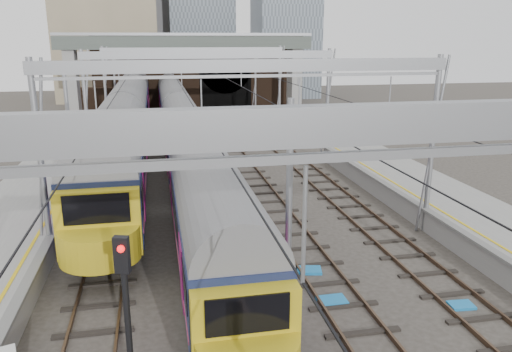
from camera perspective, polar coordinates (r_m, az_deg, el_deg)
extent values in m
cube|color=slate|center=(16.73, -25.81, -13.19)|extent=(0.35, 55.00, 0.12)
cube|color=#4C3828|center=(28.24, -16.82, -2.86)|extent=(0.08, 80.00, 0.16)
cube|color=#4C3828|center=(28.13, -13.90, -2.72)|extent=(0.08, 80.00, 0.16)
cube|color=black|center=(28.20, -15.36, -2.93)|extent=(2.40, 80.00, 0.14)
cube|color=#4C3828|center=(28.11, -8.69, -2.44)|extent=(0.08, 80.00, 0.16)
cube|color=#4C3828|center=(28.21, -5.77, -2.28)|extent=(0.08, 80.00, 0.16)
cube|color=black|center=(28.17, -7.22, -2.51)|extent=(2.40, 80.00, 0.14)
cube|color=#4C3828|center=(28.55, -0.65, -1.98)|extent=(0.08, 80.00, 0.16)
cube|color=#4C3828|center=(28.84, 2.16, -1.81)|extent=(0.08, 80.00, 0.16)
cube|color=black|center=(28.71, 0.77, -2.04)|extent=(2.40, 80.00, 0.14)
cube|color=#4C3828|center=(29.52, 7.00, -1.51)|extent=(0.08, 80.00, 0.16)
cube|color=#4C3828|center=(30.00, 9.62, -1.34)|extent=(0.08, 80.00, 0.16)
cube|color=black|center=(29.77, 8.31, -1.56)|extent=(2.40, 80.00, 0.14)
cube|color=gray|center=(6.98, 21.83, 5.86)|extent=(16.80, 0.28, 0.50)
cylinder|color=gray|center=(20.77, -23.35, 1.27)|extent=(0.24, 0.24, 8.00)
cylinder|color=gray|center=(23.58, 19.47, 3.21)|extent=(0.24, 0.24, 8.00)
cube|color=gray|center=(20.15, -0.56, 12.50)|extent=(16.80, 0.28, 0.50)
cylinder|color=gray|center=(34.36, -18.81, 6.86)|extent=(0.24, 0.24, 8.00)
cylinder|color=gray|center=(36.13, 8.15, 7.91)|extent=(0.24, 0.24, 8.00)
cube|color=gray|center=(33.99, -5.15, 13.63)|extent=(16.80, 0.28, 0.50)
cylinder|color=gray|center=(48.19, -16.83, 9.26)|extent=(0.24, 0.24, 8.00)
cylinder|color=gray|center=(49.47, 2.71, 10.03)|extent=(0.24, 0.24, 8.00)
cube|color=gray|center=(47.93, -7.09, 14.08)|extent=(16.80, 0.28, 0.50)
cylinder|color=gray|center=(60.10, -15.86, 10.43)|extent=(0.24, 0.24, 8.00)
cylinder|color=gray|center=(61.13, -0.07, 11.08)|extent=(0.24, 0.24, 8.00)
cube|color=gray|center=(59.89, -8.03, 14.29)|extent=(16.80, 0.28, 0.50)
cube|color=black|center=(27.04, -16.18, 8.18)|extent=(0.03, 80.00, 0.03)
cube|color=black|center=(27.01, -7.61, 8.64)|extent=(0.03, 80.00, 0.03)
cube|color=black|center=(27.56, 0.81, 8.90)|extent=(0.03, 80.00, 0.03)
cube|color=black|center=(28.67, 8.74, 8.98)|extent=(0.03, 80.00, 0.03)
cube|color=#301F15|center=(64.16, -6.34, 11.64)|extent=(26.00, 2.00, 9.00)
cube|color=black|center=(63.64, -3.48, 9.96)|extent=(6.50, 0.10, 5.20)
cylinder|color=black|center=(63.45, -3.52, 12.29)|extent=(6.50, 0.10, 6.50)
cube|color=#301F15|center=(63.47, -17.14, 8.30)|extent=(6.00, 1.50, 3.00)
cube|color=gray|center=(58.59, -20.25, 10.06)|extent=(1.20, 2.50, 8.20)
cube|color=gray|center=(60.19, 4.40, 11.06)|extent=(1.20, 2.50, 8.20)
cube|color=#4B554D|center=(57.89, -7.93, 14.86)|extent=(28.00, 3.00, 1.40)
cube|color=gray|center=(57.89, -7.96, 15.75)|extent=(28.00, 3.00, 0.30)
cube|color=tan|center=(78.05, -16.68, 16.55)|extent=(14.00, 12.00, 22.00)
cube|color=gray|center=(91.78, -10.69, 15.40)|extent=(18.00, 14.00, 18.00)
cube|color=black|center=(41.29, -8.71, 3.67)|extent=(2.04, 60.50, 0.70)
cube|color=#121E3F|center=(40.96, -8.81, 6.15)|extent=(2.59, 60.50, 2.32)
cylinder|color=slate|center=(40.79, -8.88, 7.76)|extent=(2.54, 60.00, 2.54)
cube|color=black|center=(40.90, -8.83, 6.66)|extent=(2.61, 59.30, 0.69)
cube|color=#C73E5F|center=(41.07, -8.78, 5.26)|extent=(2.61, 59.50, 0.11)
cube|color=gold|center=(12.10, -1.09, -17.45)|extent=(2.54, 0.60, 2.12)
cube|color=black|center=(11.66, -0.95, -15.57)|extent=(1.95, 0.08, 0.93)
cube|color=black|center=(53.48, -13.72, 6.08)|extent=(2.38, 70.49, 0.70)
cube|color=#121E3F|center=(53.21, -13.86, 8.21)|extent=(3.03, 70.49, 2.71)
cylinder|color=slate|center=(53.07, -13.95, 9.65)|extent=(2.97, 69.99, 2.97)
cube|color=black|center=(53.16, -13.89, 8.67)|extent=(3.05, 69.29, 0.81)
cube|color=#C73E5F|center=(53.31, -13.80, 7.40)|extent=(3.05, 69.49, 0.13)
cube|color=gold|center=(18.66, -17.55, -5.31)|extent=(2.97, 0.60, 2.51)
cube|color=black|center=(18.29, -17.77, -3.61)|extent=(2.27, 0.08, 1.08)
cylinder|color=black|center=(12.26, -14.39, -16.64)|extent=(0.15, 0.15, 4.43)
cube|color=black|center=(11.21, -15.09, -8.67)|extent=(0.36, 0.27, 0.83)
sphere|color=red|center=(11.03, -15.19, -8.05)|extent=(0.17, 0.17, 0.17)
cube|color=#1977BC|center=(19.57, 6.09, -10.66)|extent=(1.04, 0.83, 0.11)
cube|color=#1977BC|center=(17.60, 8.67, -13.90)|extent=(0.98, 0.69, 0.11)
cube|color=#1977BC|center=(18.49, 22.40, -13.49)|extent=(0.84, 0.62, 0.09)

